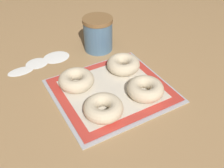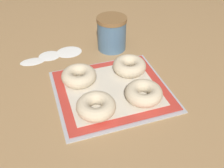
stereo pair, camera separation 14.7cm
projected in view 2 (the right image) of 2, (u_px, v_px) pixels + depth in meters
name	position (u px, v px, depth m)	size (l,w,h in m)	color
ground_plane	(107.00, 91.00, 0.98)	(2.80, 2.80, 0.00)	#A87F51
baking_tray	(112.00, 91.00, 0.98)	(0.42, 0.38, 0.01)	#B2B5BA
baking_mat	(112.00, 89.00, 0.97)	(0.39, 0.36, 0.00)	red
bagel_front_left	(96.00, 106.00, 0.86)	(0.13, 0.13, 0.05)	beige
bagel_front_right	(144.00, 93.00, 0.92)	(0.13, 0.13, 0.05)	beige
bagel_back_left	(79.00, 76.00, 0.99)	(0.13, 0.13, 0.05)	beige
bagel_back_right	(129.00, 66.00, 1.05)	(0.13, 0.13, 0.05)	beige
flour_canister	(112.00, 33.00, 1.17)	(0.13, 0.13, 0.15)	slate
flour_patch_near	(49.00, 56.00, 1.17)	(0.10, 0.08, 0.00)	white
flour_patch_far	(69.00, 52.00, 1.19)	(0.12, 0.10, 0.00)	white
flour_patch_side	(33.00, 61.00, 1.13)	(0.11, 0.06, 0.00)	white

